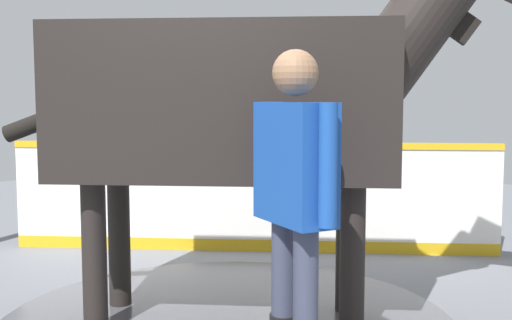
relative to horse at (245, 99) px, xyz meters
The scene contains 5 objects.
ground_plane 1.58m from the horse, behind, with size 16.00×16.00×0.02m, color slate.
wet_patch 1.52m from the horse, 138.04° to the right, with size 3.13×3.13×0.00m, color #4C4C54.
barrier_wall 2.25m from the horse, 135.66° to the left, with size 3.64×3.28×1.09m.
horse is the anchor object (origin of this frame).
handler 1.13m from the horse, 27.82° to the right, with size 0.68×0.36×1.77m.
Camera 1 is at (3.56, -2.89, 1.53)m, focal length 44.72 mm.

